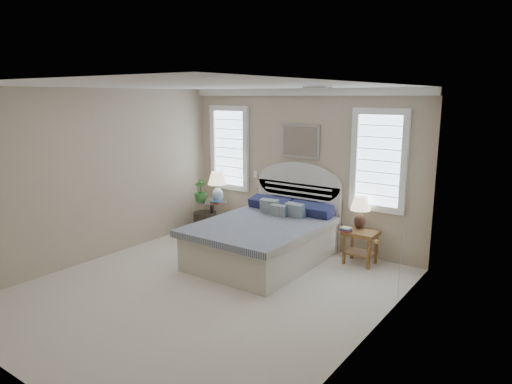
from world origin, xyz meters
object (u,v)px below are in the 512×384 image
object	(u,v)px
floor_pot	(205,222)
side_table_left	(212,213)
lamp_right	(360,209)
lamp_left	(217,183)
nightstand_right	(361,240)
bed	(266,236)

from	to	relation	value
floor_pot	side_table_left	bearing A→B (deg)	25.89
side_table_left	floor_pot	xyz separation A→B (m)	(-0.13, -0.06, -0.19)
side_table_left	lamp_right	distance (m)	2.91
side_table_left	floor_pot	distance (m)	0.24
floor_pot	lamp_left	distance (m)	0.82
lamp_left	nightstand_right	bearing A→B (deg)	1.56
nightstand_right	floor_pot	size ratio (longest dim) A/B	1.20
lamp_left	lamp_right	world-z (taller)	lamp_left
nightstand_right	lamp_right	distance (m)	0.49
side_table_left	lamp_left	distance (m)	0.61
nightstand_right	floor_pot	bearing A→B (deg)	-176.96
bed	side_table_left	distance (m)	1.75
bed	nightstand_right	world-z (taller)	bed
bed	floor_pot	distance (m)	1.87
bed	lamp_right	bearing A→B (deg)	34.53
lamp_left	floor_pot	bearing A→B (deg)	-160.96
floor_pot	bed	bearing A→B (deg)	-16.53
bed	nightstand_right	distance (m)	1.47
lamp_right	nightstand_right	bearing A→B (deg)	-58.05
side_table_left	nightstand_right	distance (m)	2.95
side_table_left	lamp_left	size ratio (longest dim) A/B	1.10
floor_pot	nightstand_right	bearing A→B (deg)	3.04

